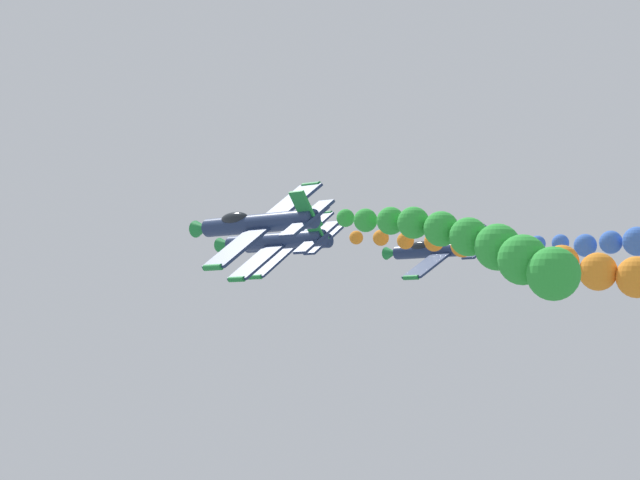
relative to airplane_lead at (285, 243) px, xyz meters
The scene contains 5 objects.
airplane_lead is the anchor object (origin of this frame).
airplane_left_inner 12.97m from the airplane_lead, 137.19° to the right, with size 8.10×10.35×5.68m.
airplane_right_inner 12.00m from the airplane_lead, 42.02° to the right, with size 8.60×10.35×4.82m.
airplane_left_outer 24.83m from the airplane_lead, 137.36° to the right, with size 8.11×10.35×5.67m.
smoke_trail_left_outer 38.51m from the airplane_lead, 118.88° to the right, with size 2.82×15.50×5.18m.
Camera 1 is at (-61.66, -61.43, 92.93)m, focal length 69.60 mm.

